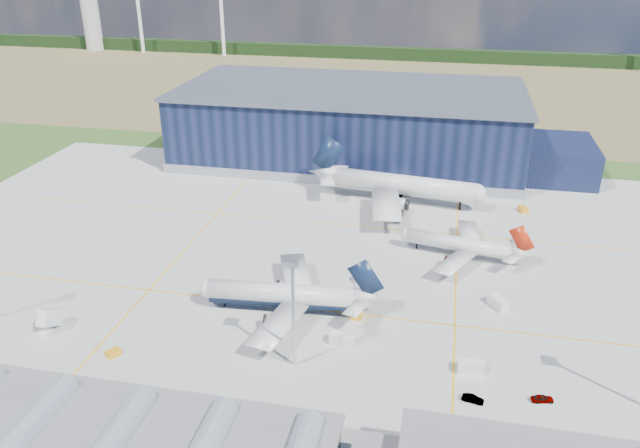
{
  "coord_description": "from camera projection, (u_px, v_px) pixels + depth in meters",
  "views": [
    {
      "loc": [
        34.95,
        -124.21,
        75.01
      ],
      "look_at": [
        5.37,
        15.7,
        8.78
      ],
      "focal_mm": 35.0,
      "sensor_mm": 36.0,
      "label": 1
    }
  ],
  "objects": [
    {
      "name": "gse_tug_c",
      "position": [
        523.0,
        209.0,
        186.12
      ],
      "size": [
        3.13,
        3.96,
        1.51
      ],
      "primitive_type": "cube",
      "rotation": [
        0.0,
        0.0,
        0.32
      ],
      "color": "orange",
      "rests_on": "ground"
    },
    {
      "name": "car_a",
      "position": [
        542.0,
        399.0,
        110.15
      ],
      "size": [
        4.2,
        2.41,
        1.34
      ],
      "primitive_type": "imported",
      "rotation": [
        0.0,
        0.0,
        1.79
      ],
      "color": "#99999E",
      "rests_on": "ground"
    },
    {
      "name": "airstair",
      "position": [
        51.0,
        322.0,
        130.11
      ],
      "size": [
        2.47,
        5.65,
        3.55
      ],
      "primitive_type": "cube",
      "rotation": [
        0.0,
        0.0,
        -0.05
      ],
      "color": "silver",
      "rests_on": "ground"
    },
    {
      "name": "apron",
      "position": [
        295.0,
        263.0,
        157.22
      ],
      "size": [
        220.0,
        160.0,
        0.08
      ],
      "color": "#9A9B96",
      "rests_on": "ground"
    },
    {
      "name": "gse_tug_a",
      "position": [
        357.0,
        313.0,
        135.01
      ],
      "size": [
        2.6,
        4.11,
        1.68
      ],
      "primitive_type": "cube",
      "rotation": [
        0.0,
        0.0,
        0.04
      ],
      "color": "orange",
      "rests_on": "ground"
    },
    {
      "name": "gse_tug_b",
      "position": [
        113.0,
        353.0,
        122.3
      ],
      "size": [
        2.99,
        3.31,
        1.19
      ],
      "primitive_type": "cube",
      "rotation": [
        0.0,
        0.0,
        -0.54
      ],
      "color": "orange",
      "rests_on": "ground"
    },
    {
      "name": "car_b",
      "position": [
        473.0,
        399.0,
        110.1
      ],
      "size": [
        4.03,
        2.04,
        1.27
      ],
      "primitive_type": "imported",
      "rotation": [
        0.0,
        0.0,
        1.38
      ],
      "color": "#99999E",
      "rests_on": "ground"
    },
    {
      "name": "gse_van_b",
      "position": [
        498.0,
        302.0,
        138.22
      ],
      "size": [
        4.85,
        5.46,
        2.32
      ],
      "primitive_type": "cube",
      "rotation": [
        0.0,
        0.0,
        0.63
      ],
      "color": "silver",
      "rests_on": "ground"
    },
    {
      "name": "airliner_navy",
      "position": [
        281.0,
        284.0,
        134.35
      ],
      "size": [
        44.5,
        43.67,
        13.53
      ],
      "primitive_type": null,
      "rotation": [
        0.0,
        0.0,
        3.22
      ],
      "color": "silver",
      "rests_on": "ground"
    },
    {
      "name": "hangar",
      "position": [
        358.0,
        127.0,
        227.11
      ],
      "size": [
        145.0,
        62.0,
        26.1
      ],
      "color": "black",
      "rests_on": "ground"
    },
    {
      "name": "airliner_red",
      "position": [
        459.0,
        237.0,
        158.0
      ],
      "size": [
        40.19,
        39.6,
        11.2
      ],
      "primitive_type": null,
      "rotation": [
        0.0,
        0.0,
        2.95
      ],
      "color": "silver",
      "rests_on": "ground"
    },
    {
      "name": "airliner_widebody",
      "position": [
        404.0,
        175.0,
        189.0
      ],
      "size": [
        62.49,
        61.45,
        18.21
      ],
      "primitive_type": null,
      "rotation": [
        0.0,
        0.0,
        -0.13
      ],
      "color": "silver",
      "rests_on": "ground"
    },
    {
      "name": "light_mast_center",
      "position": [
        293.0,
        296.0,
        113.36
      ],
      "size": [
        2.6,
        2.6,
        23.0
      ],
      "color": "silver",
      "rests_on": "ground"
    },
    {
      "name": "gse_van_c",
      "position": [
        471.0,
        367.0,
        117.36
      ],
      "size": [
        4.94,
        2.54,
        2.33
      ],
      "primitive_type": "cube",
      "rotation": [
        0.0,
        0.0,
        1.62
      ],
      "color": "silver",
      "rests_on": "ground"
    },
    {
      "name": "gse_cart_b",
      "position": [
        408.0,
        194.0,
        197.26
      ],
      "size": [
        3.11,
        2.45,
        1.19
      ],
      "primitive_type": "cube",
      "rotation": [
        0.0,
        0.0,
        1.32
      ],
      "color": "silver",
      "rests_on": "ground"
    },
    {
      "name": "farmland",
      "position": [
        387.0,
        85.0,
        343.66
      ],
      "size": [
        600.0,
        220.0,
        0.01
      ],
      "primitive_type": "cube",
      "color": "olive",
      "rests_on": "ground"
    },
    {
      "name": "horizon_dressing",
      "position": [
        126.0,
        1.0,
        431.24
      ],
      "size": [
        440.2,
        18.0,
        70.0
      ],
      "color": "white",
      "rests_on": "ground"
    },
    {
      "name": "ground",
      "position": [
        284.0,
        283.0,
        148.35
      ],
      "size": [
        600.0,
        600.0,
        0.0
      ],
      "primitive_type": "plane",
      "color": "#345520",
      "rests_on": "ground"
    },
    {
      "name": "treeline",
      "position": [
        401.0,
        54.0,
        413.01
      ],
      "size": [
        600.0,
        8.0,
        8.0
      ],
      "primitive_type": "cube",
      "color": "black",
      "rests_on": "ground"
    },
    {
      "name": "gse_van_a",
      "position": [
        342.0,
        339.0,
        125.57
      ],
      "size": [
        5.14,
        2.45,
        2.2
      ],
      "primitive_type": "cube",
      "rotation": [
        0.0,
        0.0,
        1.52
      ],
      "color": "silver",
      "rests_on": "ground"
    }
  ]
}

